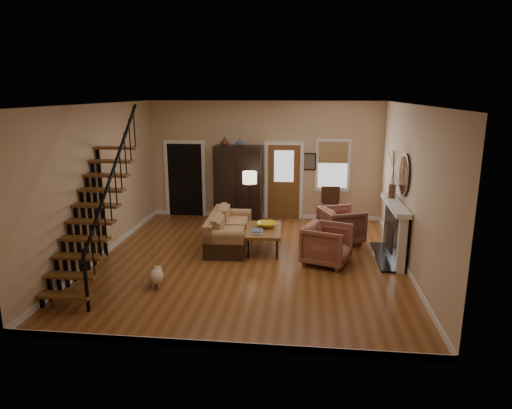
# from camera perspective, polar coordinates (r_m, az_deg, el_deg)

# --- Properties ---
(room) EXTENTS (7.00, 7.33, 3.30)m
(room) POSITION_cam_1_polar(r_m,az_deg,el_deg) (11.24, -1.85, 3.50)
(room) COLOR brown
(room) RESTS_ON ground
(staircase) EXTENTS (0.94, 2.80, 3.20)m
(staircase) POSITION_cam_1_polar(r_m,az_deg,el_deg) (9.02, -19.77, 0.66)
(staircase) COLOR brown
(staircase) RESTS_ON ground
(fireplace) EXTENTS (0.33, 1.95, 2.30)m
(fireplace) POSITION_cam_1_polar(r_m,az_deg,el_deg) (10.27, 17.13, -2.55)
(fireplace) COLOR black
(fireplace) RESTS_ON ground
(armoire) EXTENTS (1.30, 0.60, 2.10)m
(armoire) POSITION_cam_1_polar(r_m,az_deg,el_deg) (12.71, -2.23, 2.64)
(armoire) COLOR black
(armoire) RESTS_ON ground
(vase_a) EXTENTS (0.24, 0.24, 0.25)m
(vase_a) POSITION_cam_1_polar(r_m,az_deg,el_deg) (12.49, -3.95, 7.87)
(vase_a) COLOR #4C2619
(vase_a) RESTS_ON armoire
(vase_b) EXTENTS (0.20, 0.20, 0.21)m
(vase_b) POSITION_cam_1_polar(r_m,az_deg,el_deg) (12.43, -2.12, 7.77)
(vase_b) COLOR #334C60
(vase_b) RESTS_ON armoire
(sofa) EXTENTS (0.97, 2.09, 0.77)m
(sofa) POSITION_cam_1_polar(r_m,az_deg,el_deg) (10.69, -3.39, -3.27)
(sofa) COLOR #9C6E47
(sofa) RESTS_ON ground
(coffee_table) EXTENTS (0.84, 1.37, 0.51)m
(coffee_table) POSITION_cam_1_polar(r_m,az_deg,el_deg) (10.45, 0.97, -4.39)
(coffee_table) COLOR brown
(coffee_table) RESTS_ON ground
(bowl) EXTENTS (0.45, 0.45, 0.11)m
(bowl) POSITION_cam_1_polar(r_m,az_deg,el_deg) (10.49, 1.33, -2.54)
(bowl) COLOR gold
(bowl) RESTS_ON coffee_table
(books) EXTENTS (0.24, 0.33, 0.06)m
(books) POSITION_cam_1_polar(r_m,az_deg,el_deg) (10.09, 0.14, -3.36)
(books) COLOR beige
(books) RESTS_ON coffee_table
(armchair_left) EXTENTS (1.17, 1.16, 0.84)m
(armchair_left) POSITION_cam_1_polar(r_m,az_deg,el_deg) (9.72, 8.87, -4.96)
(armchair_left) COLOR maroon
(armchair_left) RESTS_ON ground
(armchair_right) EXTENTS (1.20, 1.19, 0.86)m
(armchair_right) POSITION_cam_1_polar(r_m,az_deg,el_deg) (11.11, 10.60, -2.58)
(armchair_right) COLOR maroon
(armchair_right) RESTS_ON ground
(floor_lamp) EXTENTS (0.46, 0.46, 1.58)m
(floor_lamp) POSITION_cam_1_polar(r_m,az_deg,el_deg) (11.67, -0.79, 0.30)
(floor_lamp) COLOR black
(floor_lamp) RESTS_ON ground
(side_chair) EXTENTS (0.54, 0.54, 1.02)m
(side_chair) POSITION_cam_1_polar(r_m,az_deg,el_deg) (12.52, 9.28, -0.25)
(side_chair) COLOR #351E11
(side_chair) RESTS_ON ground
(dog) EXTENTS (0.36, 0.51, 0.34)m
(dog) POSITION_cam_1_polar(r_m,az_deg,el_deg) (8.81, -12.36, -8.92)
(dog) COLOR beige
(dog) RESTS_ON ground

